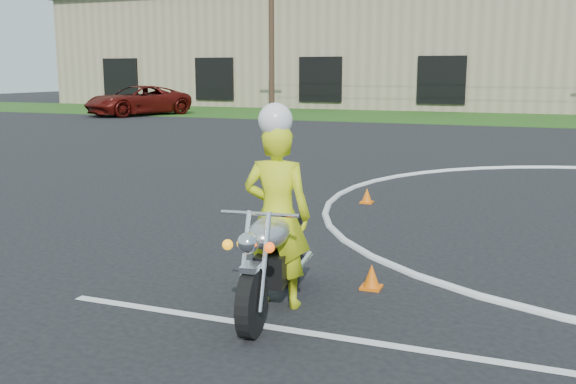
% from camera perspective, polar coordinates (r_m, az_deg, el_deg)
% --- Properties ---
extents(primary_motorcycle, '(0.80, 2.29, 1.20)m').
position_cam_1_polar(primary_motorcycle, '(6.92, -1.34, -5.83)').
color(primary_motorcycle, black).
rests_on(primary_motorcycle, ground).
extents(rider_primary_grp, '(0.79, 0.57, 2.23)m').
position_cam_1_polar(rider_primary_grp, '(6.93, -0.99, -1.61)').
color(rider_primary_grp, '#D0DC17').
rests_on(rider_primary_grp, ground).
extents(pickup_grp, '(5.15, 6.81, 1.72)m').
position_cam_1_polar(pickup_grp, '(38.86, -13.22, 7.92)').
color(pickup_grp, '#4E0C08').
rests_on(pickup_grp, ground).
extents(warehouse, '(41.00, 17.00, 8.30)m').
position_cam_1_polar(warehouse, '(52.09, 3.64, 12.45)').
color(warehouse, tan).
rests_on(warehouse, ground).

